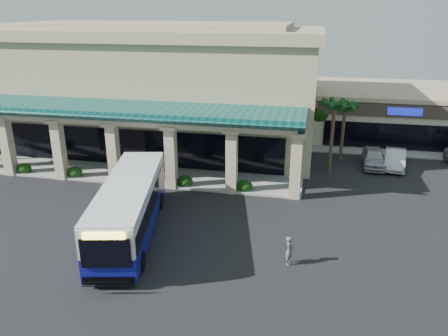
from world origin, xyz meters
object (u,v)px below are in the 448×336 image
(transit_bus, at_px, (130,208))
(pedestrian, at_px, (289,250))
(car_silver, at_px, (374,158))
(car_white, at_px, (395,159))

(transit_bus, xyz_separation_m, pedestrian, (9.35, -1.41, -0.85))
(transit_bus, relative_size, car_silver, 2.60)
(transit_bus, bearing_deg, car_silver, 32.43)
(pedestrian, distance_m, car_white, 18.32)
(pedestrian, relative_size, car_white, 0.35)
(transit_bus, bearing_deg, pedestrian, -20.92)
(pedestrian, bearing_deg, transit_bus, 90.66)
(transit_bus, xyz_separation_m, car_silver, (15.27, 15.16, -0.87))
(transit_bus, xyz_separation_m, car_white, (16.97, 15.25, -0.89))
(transit_bus, height_order, car_white, transit_bus)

